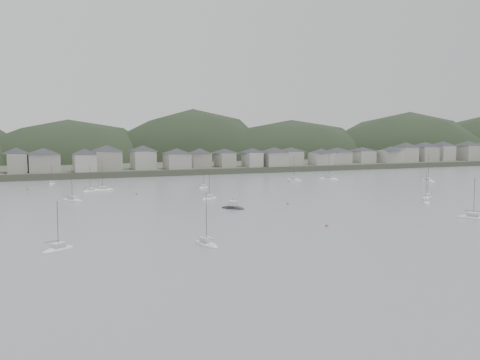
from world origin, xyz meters
name	(u,v)px	position (x,y,z in m)	size (l,w,h in m)	color
ground	(390,240)	(0.00, 0.00, 0.00)	(900.00, 900.00, 0.00)	slate
far_shore_land	(114,161)	(0.00, 295.00, 1.50)	(900.00, 250.00, 3.00)	#383D2D
forested_ridge	(129,182)	(4.83, 269.40, -11.28)	(851.55, 103.94, 102.57)	black
waterfront_town	(246,156)	(50.59, 183.34, 8.66)	(451.48, 28.46, 12.92)	#A5A197
sailboat_lead	(210,199)	(-9.92, 76.80, 0.18)	(7.94, 6.79, 10.93)	silver
moored_fleet	(214,202)	(-11.42, 68.91, 0.18)	(266.66, 161.65, 13.28)	silver
motor_launch_far	(233,208)	(-11.51, 53.69, 0.30)	(6.56, 7.38, 3.76)	black
mooring_buoys	(204,196)	(-8.59, 85.54, 0.15)	(107.04, 113.00, 0.70)	#AC5539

